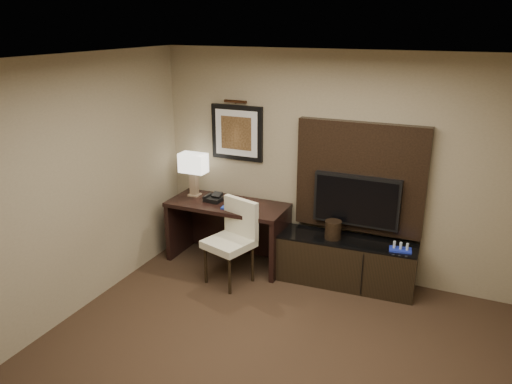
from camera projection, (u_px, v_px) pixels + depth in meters
The scene contains 16 objects.
ceiling at pixel (246, 67), 3.32m from camera, with size 4.50×5.00×0.01m, color silver.
wall_back at pixel (336, 167), 5.92m from camera, with size 4.50×0.01×2.70m, color gray.
wall_left at pixel (28, 208), 4.63m from camera, with size 0.01×5.00×2.70m, color gray.
desk at pixel (228, 233), 6.42m from camera, with size 1.52×0.65×0.81m, color black.
credenza at pixel (343, 261), 5.92m from camera, with size 1.68×0.47×0.58m, color black.
tv_wall_panel at pixel (360, 178), 5.78m from camera, with size 1.50×0.12×1.30m, color black.
tv at pixel (356, 201), 5.77m from camera, with size 1.00×0.08×0.60m, color black.
artwork at pixel (237, 133), 6.30m from camera, with size 0.70×0.04×0.70m, color black.
picture_light at pixel (235, 101), 6.14m from camera, with size 0.04×0.04×0.30m, color #3C2113.
desk_chair at pixel (229, 243), 5.87m from camera, with size 0.50×0.57×1.03m, color beige, non-canonical shape.
table_lamp at pixel (194, 173), 6.47m from camera, with size 0.38×0.22×0.62m, color #93795B, non-canonical shape.
desk_phone at pixel (214, 197), 6.35m from camera, with size 0.21×0.19×0.11m, color black, non-canonical shape.
blue_folder at pixel (233, 206), 6.18m from camera, with size 0.22×0.29×0.02m, color #18339F.
book at pixel (236, 196), 6.21m from camera, with size 0.16×0.02×0.22m, color #B2A48C.
ice_bucket at pixel (333, 230), 5.81m from camera, with size 0.19×0.19×0.22m, color black.
minibar_tray at pixel (401, 247), 5.52m from camera, with size 0.24×0.14×0.09m, color #1A2BAE, non-canonical shape.
Camera 1 is at (1.45, -3.09, 2.99)m, focal length 35.00 mm.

